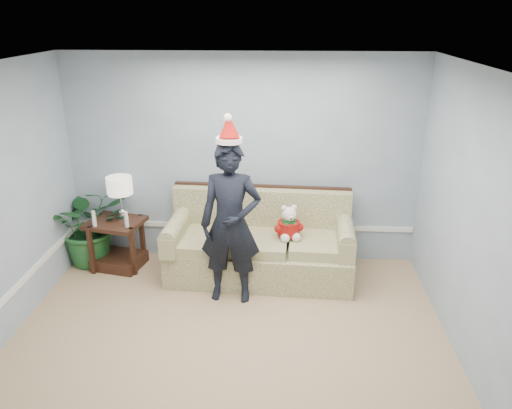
{
  "coord_description": "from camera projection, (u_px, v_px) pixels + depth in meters",
  "views": [
    {
      "loc": [
        0.52,
        -3.61,
        3.15
      ],
      "look_at": [
        0.22,
        1.55,
        1.13
      ],
      "focal_mm": 35.0,
      "sensor_mm": 36.0,
      "label": 1
    }
  ],
  "objects": [
    {
      "name": "side_table",
      "position": [
        118.0,
        249.0,
        6.49
      ],
      "size": [
        0.77,
        0.69,
        0.64
      ],
      "rotation": [
        0.0,
        0.0,
        -0.21
      ],
      "color": "#3B1E15",
      "rests_on": "room_shell"
    },
    {
      "name": "table_lamp",
      "position": [
        120.0,
        187.0,
        6.23
      ],
      "size": [
        0.32,
        0.32,
        0.57
      ],
      "color": "silver",
      "rests_on": "side_table"
    },
    {
      "name": "wainscot_trim",
      "position": [
        128.0,
        271.0,
        5.52
      ],
      "size": [
        4.49,
        4.99,
        0.06
      ],
      "color": "white",
      "rests_on": "room_shell"
    },
    {
      "name": "teddy_bear",
      "position": [
        289.0,
        226.0,
        6.01
      ],
      "size": [
        0.32,
        0.33,
        0.43
      ],
      "rotation": [
        0.0,
        0.0,
        0.23
      ],
      "color": "white",
      "rests_on": "sofa"
    },
    {
      "name": "santa_hat",
      "position": [
        229.0,
        129.0,
        5.16
      ],
      "size": [
        0.32,
        0.35,
        0.33
      ],
      "rotation": [
        0.0,
        0.0,
        0.15
      ],
      "color": "white",
      "rests_on": "man"
    },
    {
      "name": "man",
      "position": [
        231.0,
        224.0,
        5.53
      ],
      "size": [
        0.69,
        0.47,
        1.87
      ],
      "primitive_type": "imported",
      "rotation": [
        0.0,
        0.0,
        -0.03
      ],
      "color": "black",
      "rests_on": "room_shell"
    },
    {
      "name": "room_shell",
      "position": [
        217.0,
        248.0,
        4.04
      ],
      "size": [
        4.54,
        5.04,
        2.74
      ],
      "color": "tan",
      "rests_on": "ground"
    },
    {
      "name": "sofa",
      "position": [
        260.0,
        246.0,
        6.26
      ],
      "size": [
        2.32,
        1.09,
        1.06
      ],
      "rotation": [
        0.0,
        0.0,
        -0.05
      ],
      "color": "#4D592A",
      "rests_on": "room_shell"
    },
    {
      "name": "houseplant",
      "position": [
        90.0,
        224.0,
        6.51
      ],
      "size": [
        1.28,
        1.25,
        1.08
      ],
      "primitive_type": "imported",
      "rotation": [
        0.0,
        0.0,
        0.6
      ],
      "color": "#1F5C2A",
      "rests_on": "room_shell"
    },
    {
      "name": "candle_pair",
      "position": [
        110.0,
        220.0,
        6.15
      ],
      "size": [
        0.46,
        0.05,
        0.2
      ],
      "color": "silver",
      "rests_on": "side_table"
    }
  ]
}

